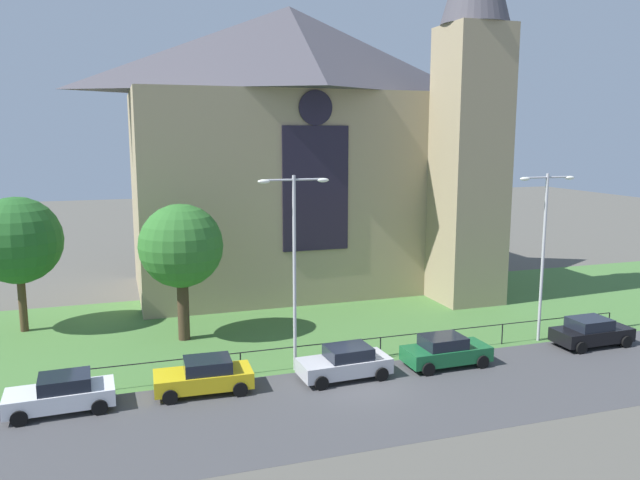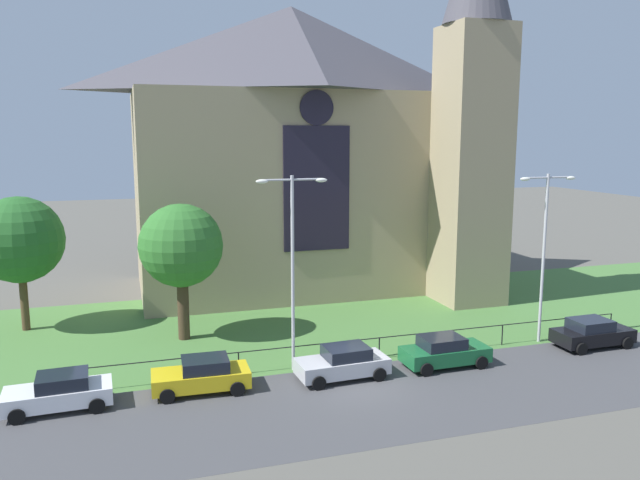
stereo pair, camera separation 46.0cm
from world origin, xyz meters
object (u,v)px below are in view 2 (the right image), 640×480
at_px(tree_left_far, 19,240).
at_px(parked_car_green, 444,351).
at_px(tree_left_near, 181,246).
at_px(streetlamp_far, 545,238).
at_px(parked_car_white, 59,392).
at_px(church_building, 305,147).
at_px(streetlamp_near, 293,250).
at_px(parked_car_black, 592,333).
at_px(parked_car_yellow, 202,375).
at_px(parked_car_silver, 343,363).

height_order(tree_left_far, parked_car_green, tree_left_far).
relative_size(tree_left_near, streetlamp_far, 0.82).
bearing_deg(parked_car_white, parked_car_green, 176.68).
bearing_deg(parked_car_white, tree_left_far, -79.06).
bearing_deg(church_building, streetlamp_near, -108.06).
relative_size(streetlamp_near, streetlamp_far, 1.02).
distance_m(streetlamp_near, streetlamp_far, 13.84).
relative_size(streetlamp_far, parked_car_white, 2.14).
relative_size(tree_left_near, parked_car_black, 1.78).
distance_m(streetlamp_far, parked_car_yellow, 19.04).
xyz_separation_m(streetlamp_far, parked_car_green, (-6.74, -1.77, -4.97)).
bearing_deg(parked_car_white, parked_car_yellow, 178.87).
xyz_separation_m(church_building, parked_car_yellow, (-9.75, -17.45, -9.53)).
height_order(tree_left_near, parked_car_white, tree_left_near).
bearing_deg(parked_car_green, tree_left_far, 147.51).
bearing_deg(streetlamp_near, parked_car_green, -14.03).
bearing_deg(church_building, parked_car_silver, -100.63).
relative_size(church_building, parked_car_silver, 6.08).
distance_m(church_building, parked_car_green, 20.36).
distance_m(church_building, parked_car_black, 22.77).
bearing_deg(parked_car_black, church_building, 120.42).
height_order(streetlamp_far, parked_car_silver, streetlamp_far).
bearing_deg(church_building, parked_car_black, -58.79).
bearing_deg(tree_left_near, parked_car_green, -34.64).
distance_m(tree_left_far, parked_car_black, 31.86).
distance_m(tree_left_near, tree_left_far, 9.61).
bearing_deg(tree_left_near, tree_left_far, 152.86).
height_order(parked_car_yellow, parked_car_silver, same).
bearing_deg(parked_car_yellow, church_building, -116.99).
bearing_deg(parked_car_green, streetlamp_near, 165.09).
distance_m(tree_left_far, streetlamp_far, 28.97).
bearing_deg(parked_car_silver, parked_car_green, 177.06).
bearing_deg(streetlamp_near, parked_car_yellow, -163.56).
bearing_deg(church_building, streetlamp_far, -62.00).
relative_size(streetlamp_near, parked_car_silver, 2.17).
relative_size(tree_left_far, parked_car_green, 1.83).
bearing_deg(parked_car_white, streetlamp_far, -178.80).
height_order(tree_left_near, tree_left_far, tree_left_far).
bearing_deg(parked_car_yellow, parked_car_green, 179.99).
height_order(tree_left_far, parked_car_white, tree_left_far).
distance_m(tree_left_near, parked_car_green, 14.83).
xyz_separation_m(parked_car_white, parked_car_green, (17.37, -0.34, 0.00)).
bearing_deg(parked_car_green, streetlamp_far, 13.88).
relative_size(tree_left_far, parked_car_yellow, 1.81).
distance_m(streetlamp_near, parked_car_silver, 5.69).
bearing_deg(church_building, tree_left_near, -134.85).
xyz_separation_m(parked_car_white, parked_car_silver, (12.18, -0.31, 0.00)).
height_order(streetlamp_far, parked_car_yellow, streetlamp_far).
xyz_separation_m(streetlamp_near, parked_car_silver, (1.90, -1.74, -5.07)).
relative_size(tree_left_far, parked_car_black, 1.83).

